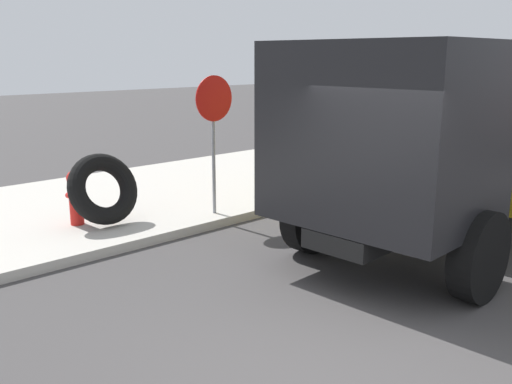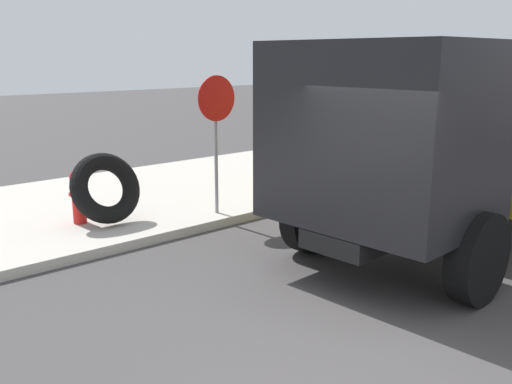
# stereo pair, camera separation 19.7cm
# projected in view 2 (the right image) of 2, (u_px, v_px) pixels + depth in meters

# --- Properties ---
(ground_plane) EXTENTS (80.00, 80.00, 0.00)m
(ground_plane) POSITION_uv_depth(u_px,v_px,m) (314.00, 363.00, 5.36)
(ground_plane) COLOR #423F3F
(sidewalk_curb) EXTENTS (36.00, 5.00, 0.15)m
(sidewalk_curb) POSITION_uv_depth(u_px,v_px,m) (43.00, 215.00, 10.07)
(sidewalk_curb) COLOR #BCB7AD
(sidewalk_curb) RESTS_ON ground
(fire_hydrant) EXTENTS (0.25, 0.56, 0.89)m
(fire_hydrant) POSITION_uv_depth(u_px,v_px,m) (79.00, 195.00, 9.23)
(fire_hydrant) COLOR red
(fire_hydrant) RESTS_ON sidewalk_curb
(loose_tire) EXTENTS (1.18, 0.74, 1.19)m
(loose_tire) POSITION_uv_depth(u_px,v_px,m) (106.00, 188.00, 9.17)
(loose_tire) COLOR black
(loose_tire) RESTS_ON sidewalk_curb
(stop_sign) EXTENTS (0.76, 0.08, 2.36)m
(stop_sign) POSITION_uv_depth(u_px,v_px,m) (216.00, 119.00, 9.56)
(stop_sign) COLOR gray
(stop_sign) RESTS_ON sidewalk_curb
(dump_truck_yellow) EXTENTS (7.10, 3.05, 3.00)m
(dump_truck_yellow) POSITION_uv_depth(u_px,v_px,m) (467.00, 138.00, 8.62)
(dump_truck_yellow) COLOR gold
(dump_truck_yellow) RESTS_ON ground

